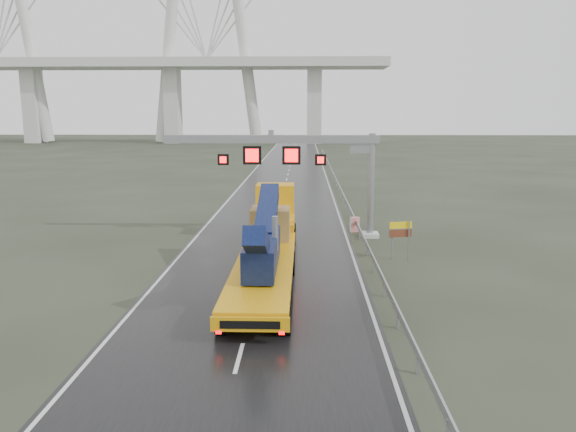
{
  "coord_description": "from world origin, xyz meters",
  "views": [
    {
      "loc": [
        2.28,
        -20.59,
        8.6
      ],
      "look_at": [
        1.44,
        8.58,
        3.2
      ],
      "focal_mm": 35.0,
      "sensor_mm": 36.0,
      "label": 1
    }
  ],
  "objects_px": {
    "heavy_haul_truck": "(269,235)",
    "striped_barrier": "(355,224)",
    "sign_gantry": "(302,157)",
    "exit_sign_pair": "(401,233)"
  },
  "relations": [
    {
      "from": "heavy_haul_truck",
      "to": "striped_barrier",
      "type": "height_order",
      "value": "heavy_haul_truck"
    },
    {
      "from": "sign_gantry",
      "to": "exit_sign_pair",
      "type": "relative_size",
      "value": 6.34
    },
    {
      "from": "heavy_haul_truck",
      "to": "exit_sign_pair",
      "type": "height_order",
      "value": "heavy_haul_truck"
    },
    {
      "from": "heavy_haul_truck",
      "to": "exit_sign_pair",
      "type": "relative_size",
      "value": 8.3
    },
    {
      "from": "heavy_haul_truck",
      "to": "exit_sign_pair",
      "type": "xyz_separation_m",
      "value": [
        7.64,
        1.3,
        -0.13
      ]
    },
    {
      "from": "heavy_haul_truck",
      "to": "striped_barrier",
      "type": "relative_size",
      "value": 17.92
    },
    {
      "from": "sign_gantry",
      "to": "heavy_haul_truck",
      "type": "relative_size",
      "value": 0.76
    },
    {
      "from": "sign_gantry",
      "to": "exit_sign_pair",
      "type": "xyz_separation_m",
      "value": [
        5.85,
        -6.26,
        -3.97
      ]
    },
    {
      "from": "sign_gantry",
      "to": "heavy_haul_truck",
      "type": "xyz_separation_m",
      "value": [
        -1.79,
        -7.56,
        -3.84
      ]
    },
    {
      "from": "striped_barrier",
      "to": "exit_sign_pair",
      "type": "bearing_deg",
      "value": -93.0
    }
  ]
}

